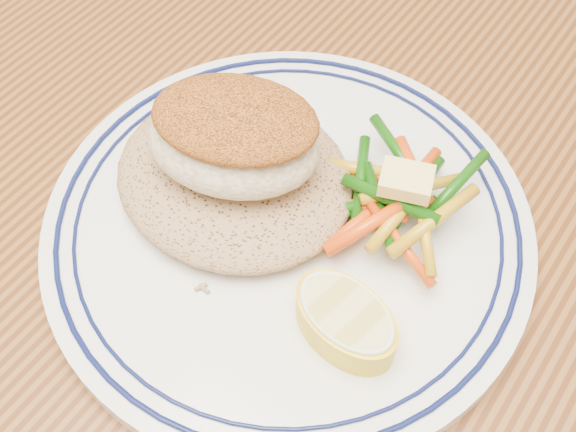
# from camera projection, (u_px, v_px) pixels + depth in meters

# --- Properties ---
(dining_table) EXTENTS (1.50, 0.90, 0.75)m
(dining_table) POSITION_uv_depth(u_px,v_px,m) (263.00, 254.00, 0.52)
(dining_table) COLOR #4D280F
(dining_table) RESTS_ON ground
(plate) EXTENTS (0.28, 0.28, 0.02)m
(plate) POSITION_uv_depth(u_px,v_px,m) (288.00, 227.00, 0.41)
(plate) COLOR silver
(plate) RESTS_ON dining_table
(rice_pilaf) EXTENTS (0.14, 0.12, 0.03)m
(rice_pilaf) POSITION_uv_depth(u_px,v_px,m) (234.00, 174.00, 0.41)
(rice_pilaf) COLOR #96714B
(rice_pilaf) RESTS_ON plate
(fish_fillet) EXTENTS (0.11, 0.10, 0.05)m
(fish_fillet) POSITION_uv_depth(u_px,v_px,m) (234.00, 137.00, 0.38)
(fish_fillet) COLOR beige
(fish_fillet) RESTS_ON rice_pilaf
(vegetable_pile) EXTENTS (0.10, 0.11, 0.03)m
(vegetable_pile) POSITION_uv_depth(u_px,v_px,m) (388.00, 198.00, 0.40)
(vegetable_pile) COLOR #114909
(vegetable_pile) RESTS_ON plate
(butter_pat) EXTENTS (0.03, 0.03, 0.01)m
(butter_pat) POSITION_uv_depth(u_px,v_px,m) (406.00, 180.00, 0.38)
(butter_pat) COLOR #FCE17B
(butter_pat) RESTS_ON vegetable_pile
(lemon_wedge) EXTENTS (0.06, 0.06, 0.02)m
(lemon_wedge) POSITION_uv_depth(u_px,v_px,m) (345.00, 320.00, 0.36)
(lemon_wedge) COLOR yellow
(lemon_wedge) RESTS_ON plate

